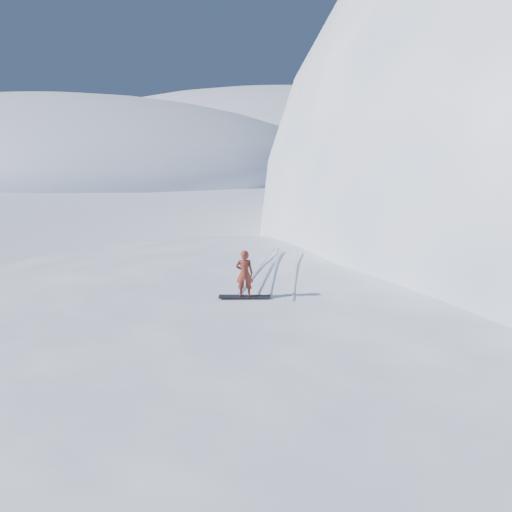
{
  "coord_description": "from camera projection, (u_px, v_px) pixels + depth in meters",
  "views": [
    {
      "loc": [
        4.46,
        -11.27,
        7.63
      ],
      "look_at": [
        -0.85,
        2.31,
        3.5
      ],
      "focal_mm": 32.0,
      "sensor_mm": 36.0,
      "label": 1
    }
  ],
  "objects": [
    {
      "name": "far_ridge_a",
      "position": [
        41.0,
        166.0,
        92.03
      ],
      "size": [
        120.0,
        70.0,
        28.0
      ],
      "primitive_type": "ellipsoid",
      "color": "white",
      "rests_on": "ground"
    },
    {
      "name": "far_ridge_c",
      "position": [
        266.0,
        156.0,
        126.33
      ],
      "size": [
        140.0,
        90.0,
        36.0
      ],
      "primitive_type": "ellipsoid",
      "color": "white",
      "rests_on": "ground"
    },
    {
      "name": "vapor_plume",
      "position": [
        87.0,
        177.0,
        72.29
      ],
      "size": [
        10.81,
        8.65,
        7.57
      ],
      "primitive_type": "ellipsoid",
      "color": "white",
      "rests_on": "ground"
    },
    {
      "name": "board_tracks",
      "position": [
        275.0,
        269.0,
        17.41
      ],
      "size": [
        2.67,
        5.96,
        0.04
      ],
      "color": "silver",
      "rests_on": "ground"
    },
    {
      "name": "snowboard",
      "position": [
        245.0,
        297.0,
        14.55
      ],
      "size": [
        1.66,
        0.88,
        0.03
      ],
      "primitive_type": "cube",
      "rotation": [
        0.0,
        0.0,
        0.36
      ],
      "color": "black",
      "rests_on": "near_ridge"
    },
    {
      "name": "wind_bumps",
      "position": [
        262.0,
        355.0,
        15.84
      ],
      "size": [
        16.0,
        14.4,
        1.0
      ],
      "color": "white",
      "rests_on": "ground"
    },
    {
      "name": "ground",
      "position": [
        254.0,
        390.0,
        13.75
      ],
      "size": [
        400.0,
        400.0,
        0.0
      ],
      "primitive_type": "plane",
      "color": "white",
      "rests_on": "ground"
    },
    {
      "name": "snowboarder",
      "position": [
        244.0,
        274.0,
        14.34
      ],
      "size": [
        0.65,
        0.54,
        1.53
      ],
      "primitive_type": "imported",
      "rotation": [
        0.0,
        0.0,
        3.5
      ],
      "color": "maroon",
      "rests_on": "snowboard"
    },
    {
      "name": "near_ridge",
      "position": [
        312.0,
        351.0,
        16.08
      ],
      "size": [
        36.0,
        28.0,
        4.8
      ],
      "primitive_type": "ellipsoid",
      "color": "white",
      "rests_on": "ground"
    }
  ]
}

